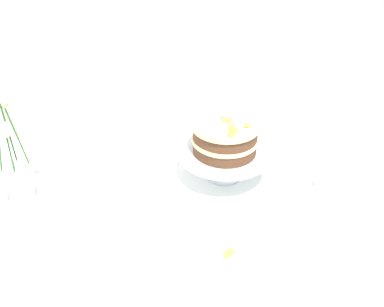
{
  "coord_description": "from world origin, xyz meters",
  "views": [
    {
      "loc": [
        -0.35,
        -1.06,
        1.59
      ],
      "look_at": [
        0.07,
        0.0,
        0.86
      ],
      "focal_mm": 41.97,
      "sensor_mm": 36.0,
      "label": 1
    }
  ],
  "objects_px": {
    "layer_cake": "(225,136)",
    "dining_table": "(173,217)",
    "cake_stand": "(224,156)",
    "teacup": "(325,183)",
    "flower_vase": "(14,162)"
  },
  "relations": [
    {
      "from": "cake_stand",
      "to": "layer_cake",
      "type": "bearing_deg",
      "value": -79.96
    },
    {
      "from": "cake_stand",
      "to": "flower_vase",
      "type": "height_order",
      "value": "flower_vase"
    },
    {
      "from": "flower_vase",
      "to": "teacup",
      "type": "xyz_separation_m",
      "value": [
        0.88,
        -0.3,
        -0.11
      ]
    },
    {
      "from": "dining_table",
      "to": "cake_stand",
      "type": "relative_size",
      "value": 4.83
    },
    {
      "from": "cake_stand",
      "to": "teacup",
      "type": "height_order",
      "value": "cake_stand"
    },
    {
      "from": "dining_table",
      "to": "flower_vase",
      "type": "xyz_separation_m",
      "value": [
        -0.43,
        0.15,
        0.23
      ]
    },
    {
      "from": "flower_vase",
      "to": "dining_table",
      "type": "bearing_deg",
      "value": -19.28
    },
    {
      "from": "dining_table",
      "to": "cake_stand",
      "type": "bearing_deg",
      "value": 8.61
    },
    {
      "from": "layer_cake",
      "to": "dining_table",
      "type": "bearing_deg",
      "value": -171.44
    },
    {
      "from": "dining_table",
      "to": "flower_vase",
      "type": "height_order",
      "value": "flower_vase"
    },
    {
      "from": "dining_table",
      "to": "cake_stand",
      "type": "xyz_separation_m",
      "value": [
        0.19,
        0.03,
        0.17
      ]
    },
    {
      "from": "cake_stand",
      "to": "layer_cake",
      "type": "height_order",
      "value": "layer_cake"
    },
    {
      "from": "cake_stand",
      "to": "teacup",
      "type": "bearing_deg",
      "value": -33.6
    },
    {
      "from": "layer_cake",
      "to": "flower_vase",
      "type": "bearing_deg",
      "value": 168.78
    },
    {
      "from": "cake_stand",
      "to": "layer_cake",
      "type": "xyz_separation_m",
      "value": [
        0.0,
        -0.0,
        0.07
      ]
    }
  ]
}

